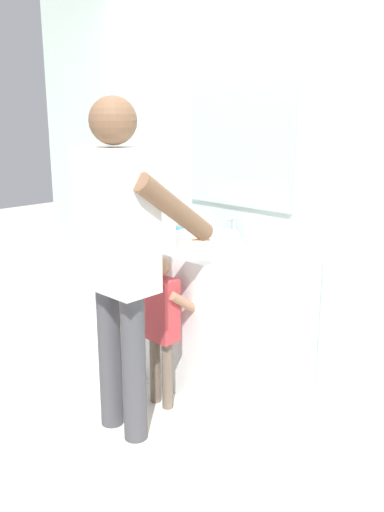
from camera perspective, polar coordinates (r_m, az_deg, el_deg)
The scene contains 8 objects.
ground_plane at distance 3.44m, azimuth -1.80°, elevation -14.59°, with size 14.00×14.00×0.00m, color silver.
back_wall at distance 3.47m, azimuth 5.49°, elevation 9.19°, with size 4.40×0.10×2.70m.
vanity_cabinet at distance 3.45m, azimuth 1.75°, elevation -6.47°, with size 1.25×0.54×0.88m, color white.
sink_basin at distance 3.28m, azimuth 1.58°, elevation 1.49°, with size 0.39×0.39×0.11m.
faucet at distance 3.45m, azimuth 4.24°, elevation 2.54°, with size 0.18×0.14×0.18m.
toothbrush_cup at distance 3.57m, azimuth -1.13°, elevation 2.54°, with size 0.07×0.07×0.21m.
child_toddler at distance 3.14m, azimuth -3.22°, elevation -6.48°, with size 0.28×0.28×0.92m.
adult_parent at distance 2.75m, azimuth -7.56°, elevation 1.51°, with size 0.55×0.57×1.77m.
Camera 1 is at (2.16, -2.07, 1.70)m, focal length 38.12 mm.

